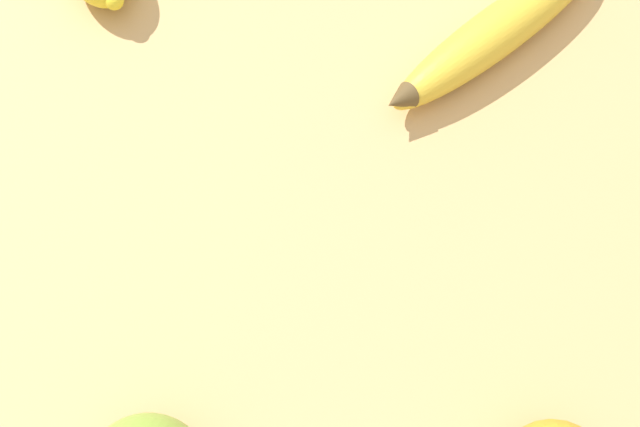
% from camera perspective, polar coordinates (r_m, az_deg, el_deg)
% --- Properties ---
extents(ground_plane, '(3.00, 3.00, 0.00)m').
position_cam_1_polar(ground_plane, '(0.65, 2.35, 1.31)').
color(ground_plane, tan).
extents(banana, '(0.19, 0.16, 0.04)m').
position_cam_1_polar(banana, '(0.70, 11.20, 11.33)').
color(banana, gold).
rests_on(banana, ground_plane).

